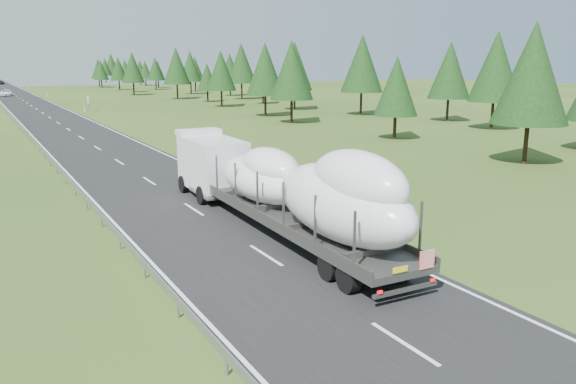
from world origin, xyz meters
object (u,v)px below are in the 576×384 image
highway_sign (88,101)px  boat_truck (282,184)px  distant_car_dark (1,82)px  distant_van (6,93)px

highway_sign → boat_truck: 77.71m
highway_sign → boat_truck: size_ratio=0.12×
boat_truck → distant_car_dark: (-1.02, 221.44, -1.73)m
highway_sign → boat_truck: boat_truck is taller
boat_truck → distant_van: size_ratio=3.78×
highway_sign → boat_truck: bearing=-93.7°
distant_van → distant_car_dark: distant_van is taller
distant_van → distant_car_dark: bearing=93.4°
boat_truck → distant_van: boat_truck is taller
boat_truck → distant_van: (-4.26, 135.39, -1.73)m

